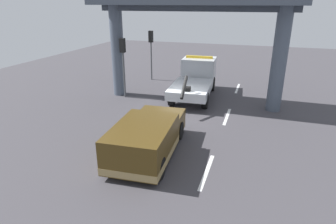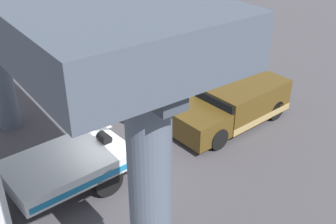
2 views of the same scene
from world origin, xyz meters
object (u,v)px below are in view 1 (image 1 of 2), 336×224
at_px(tow_truck_white, 196,78).
at_px(traffic_light_far, 151,44).
at_px(towed_van_green, 147,138).
at_px(traffic_light_near, 123,55).

bearing_deg(tow_truck_white, traffic_light_far, 56.41).
bearing_deg(towed_van_green, traffic_light_far, 20.44).
xyz_separation_m(tow_truck_white, traffic_light_far, (2.93, 4.42, 1.70)).
distance_m(towed_van_green, traffic_light_far, 12.99).
distance_m(tow_truck_white, traffic_light_far, 5.57).
height_order(towed_van_green, traffic_light_far, traffic_light_far).
height_order(towed_van_green, traffic_light_near, traffic_light_near).
height_order(tow_truck_white, towed_van_green, tow_truck_white).
distance_m(tow_truck_white, towed_van_green, 9.09).
bearing_deg(traffic_light_far, tow_truck_white, -123.59).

